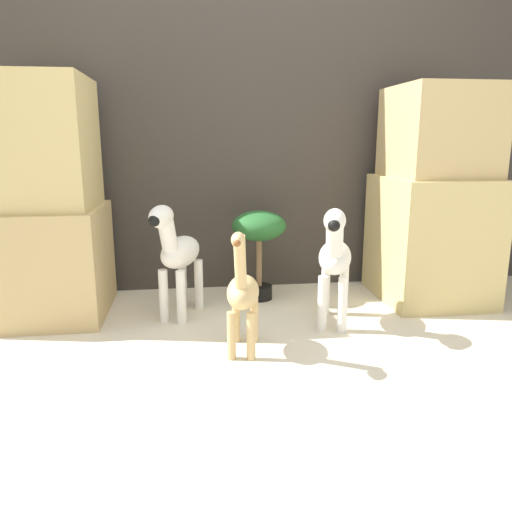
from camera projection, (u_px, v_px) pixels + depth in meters
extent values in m
plane|color=beige|center=(277.00, 382.00, 2.05)|extent=(14.00, 14.00, 0.00)
cube|color=#38332D|center=(240.00, 119.00, 3.18)|extent=(6.40, 0.08, 2.20)
cube|color=tan|center=(50.00, 262.00, 2.79)|extent=(0.61, 0.68, 0.61)
cube|color=#D1B775|center=(38.00, 143.00, 2.64)|extent=(0.54, 0.61, 0.69)
cube|color=#D1B775|center=(430.00, 239.00, 3.06)|extent=(0.61, 0.68, 0.75)
cube|color=tan|center=(439.00, 132.00, 2.91)|extent=(0.53, 0.59, 0.52)
cylinder|color=white|center=(342.00, 305.00, 2.55)|extent=(0.05, 0.05, 0.29)
cylinder|color=white|center=(322.00, 304.00, 2.57)|extent=(0.05, 0.05, 0.29)
cylinder|color=white|center=(344.00, 290.00, 2.80)|extent=(0.05, 0.05, 0.29)
cylinder|color=white|center=(325.00, 289.00, 2.82)|extent=(0.05, 0.05, 0.29)
ellipsoid|color=white|center=(335.00, 257.00, 2.63)|extent=(0.28, 0.41, 0.17)
cylinder|color=white|center=(335.00, 238.00, 2.45)|extent=(0.13, 0.17, 0.23)
ellipsoid|color=white|center=(335.00, 221.00, 2.37)|extent=(0.16, 0.22, 0.11)
sphere|color=black|center=(334.00, 225.00, 2.29)|extent=(0.06, 0.06, 0.06)
cube|color=black|center=(335.00, 236.00, 2.45)|extent=(0.05, 0.09, 0.19)
cylinder|color=white|center=(181.00, 297.00, 2.67)|extent=(0.05, 0.05, 0.29)
cylinder|color=white|center=(164.00, 296.00, 2.70)|extent=(0.05, 0.05, 0.29)
cylinder|color=white|center=(199.00, 284.00, 2.92)|extent=(0.05, 0.05, 0.29)
cylinder|color=white|center=(183.00, 283.00, 2.94)|extent=(0.05, 0.05, 0.29)
ellipsoid|color=white|center=(181.00, 252.00, 2.76)|extent=(0.30, 0.41, 0.17)
cylinder|color=white|center=(167.00, 233.00, 2.58)|extent=(0.13, 0.17, 0.23)
ellipsoid|color=white|center=(161.00, 217.00, 2.49)|extent=(0.17, 0.22, 0.11)
sphere|color=black|center=(154.00, 221.00, 2.42)|extent=(0.06, 0.06, 0.06)
cube|color=black|center=(167.00, 231.00, 2.57)|extent=(0.05, 0.09, 0.19)
cylinder|color=tan|center=(251.00, 336.00, 2.23)|extent=(0.04, 0.04, 0.22)
cylinder|color=tan|center=(231.00, 336.00, 2.24)|extent=(0.04, 0.04, 0.22)
cylinder|color=tan|center=(254.00, 320.00, 2.43)|extent=(0.04, 0.04, 0.22)
cylinder|color=tan|center=(236.00, 320.00, 2.44)|extent=(0.04, 0.04, 0.22)
ellipsoid|color=tan|center=(243.00, 292.00, 2.30)|extent=(0.20, 0.32, 0.15)
cylinder|color=tan|center=(240.00, 264.00, 2.14)|extent=(0.08, 0.14, 0.28)
ellipsoid|color=tan|center=(238.00, 240.00, 2.03)|extent=(0.08, 0.11, 0.06)
sphere|color=brown|center=(237.00, 243.00, 1.98)|extent=(0.03, 0.03, 0.03)
cylinder|color=black|center=(259.00, 292.00, 3.11)|extent=(0.16, 0.16, 0.09)
cylinder|color=brown|center=(259.00, 263.00, 3.07)|extent=(0.04, 0.04, 0.29)
ellipsoid|color=#235B28|center=(259.00, 226.00, 3.02)|extent=(0.33, 0.33, 0.18)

